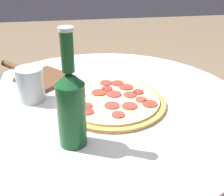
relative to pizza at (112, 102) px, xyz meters
The scene contains 5 objects.
table 0.21m from the pizza, 66.54° to the left, with size 0.85×0.85×0.72m.
pizza is the anchor object (origin of this frame).
beer_bottle 0.23m from the pizza, 146.27° to the left, with size 0.06×0.06×0.27m.
pizza_paddle 0.31m from the pizza, 45.47° to the left, with size 0.28×0.27×0.02m.
drinking_glass 0.24m from the pizza, 75.56° to the left, with size 0.08×0.08×0.10m.
Camera 1 is at (-0.79, 0.09, 1.15)m, focal length 50.00 mm.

